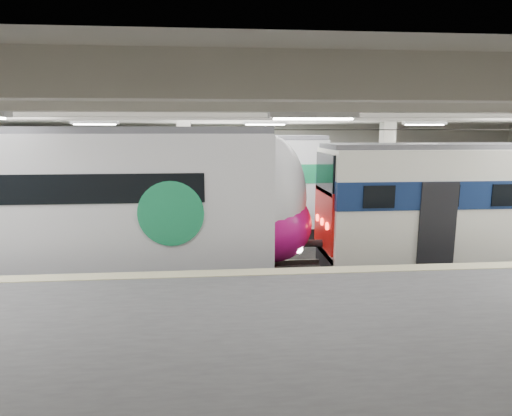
{
  "coord_description": "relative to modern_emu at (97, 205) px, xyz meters",
  "views": [
    {
      "loc": [
        -1.68,
        -13.67,
        4.69
      ],
      "look_at": [
        -0.42,
        1.0,
        2.0
      ],
      "focal_mm": 30.0,
      "sensor_mm": 36.0,
      "label": 1
    }
  ],
  "objects": [
    {
      "name": "older_rer",
      "position": [
        13.64,
        0.0,
        -0.12
      ],
      "size": [
        12.8,
        2.83,
        4.25
      ],
      "color": "white",
      "rests_on": "ground"
    },
    {
      "name": "station_hall",
      "position": [
        5.55,
        -1.74,
        0.89
      ],
      "size": [
        36.0,
        24.0,
        5.75
      ],
      "color": "black",
      "rests_on": "ground"
    },
    {
      "name": "far_train",
      "position": [
        1.57,
        5.5,
        -0.05
      ],
      "size": [
        14.03,
        3.25,
        4.46
      ],
      "rotation": [
        0.0,
        0.0,
        -0.03
      ],
      "color": "white",
      "rests_on": "ground"
    },
    {
      "name": "modern_emu",
      "position": [
        0.0,
        0.0,
        0.0
      ],
      "size": [
        15.03,
        3.1,
        4.79
      ],
      "color": "white",
      "rests_on": "ground"
    }
  ]
}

